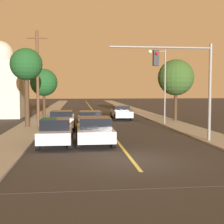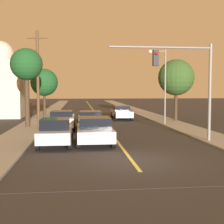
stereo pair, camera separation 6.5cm
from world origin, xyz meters
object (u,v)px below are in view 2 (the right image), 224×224
at_px(car_near_lane_front, 95,130).
at_px(car_far_oncoming, 121,112).
at_px(tree_right_near, 176,78).
at_px(domed_building_left, 1,85).
at_px(car_near_lane_second, 90,120).
at_px(traffic_signal_mast, 185,73).
at_px(utility_pole_left, 38,77).
at_px(tree_left_far, 44,83).
at_px(car_outer_lane_front, 55,132).
at_px(car_outer_lane_second, 62,119).
at_px(tree_left_near, 27,66).
at_px(streetlamp_right, 161,76).

bearing_deg(car_near_lane_front, car_far_oncoming, 76.25).
relative_size(tree_right_near, domed_building_left, 0.69).
bearing_deg(car_near_lane_second, traffic_signal_mast, -51.35).
bearing_deg(utility_pole_left, traffic_signal_mast, -42.03).
distance_m(car_far_oncoming, tree_left_far, 9.28).
height_order(car_outer_lane_front, tree_right_near, tree_right_near).
bearing_deg(car_outer_lane_front, traffic_signal_mast, 1.62).
distance_m(utility_pole_left, tree_left_far, 9.11).
bearing_deg(car_near_lane_front, utility_pole_left, 116.60).
distance_m(car_outer_lane_second, domed_building_left, 14.35).
bearing_deg(tree_left_near, car_far_oncoming, 37.47).
height_order(car_far_oncoming, streetlamp_right, streetlamp_right).
bearing_deg(car_outer_lane_front, tree_left_near, 108.41).
distance_m(car_near_lane_second, tree_left_near, 6.94).
distance_m(utility_pole_left, tree_left_near, 1.27).
relative_size(car_near_lane_second, utility_pole_left, 0.64).
bearing_deg(tree_right_near, car_far_oncoming, 148.63).
relative_size(streetlamp_right, tree_right_near, 1.09).
bearing_deg(domed_building_left, car_far_oncoming, -16.21).
bearing_deg(utility_pole_left, domed_building_left, 117.35).
relative_size(car_near_lane_second, tree_left_far, 0.94).
distance_m(car_outer_lane_front, domed_building_left, 20.82).
distance_m(car_near_lane_front, tree_left_near, 10.64).
bearing_deg(tree_left_far, tree_left_near, -92.64).
relative_size(car_near_lane_second, streetlamp_right, 0.77).
height_order(car_near_lane_second, streetlamp_right, streetlamp_right).
xyz_separation_m(car_near_lane_second, streetlamp_right, (6.40, 2.73, 3.59)).
xyz_separation_m(tree_left_near, tree_right_near, (13.76, 3.67, -0.78)).
relative_size(utility_pole_left, domed_building_left, 0.91).
height_order(car_far_oncoming, traffic_signal_mast, traffic_signal_mast).
xyz_separation_m(car_outer_lane_second, tree_right_near, (10.88, 5.03, 3.54)).
distance_m(car_near_lane_second, utility_pole_left, 5.79).
bearing_deg(car_outer_lane_second, car_far_oncoming, 53.92).
bearing_deg(car_near_lane_second, utility_pole_left, 155.18).
relative_size(tree_left_near, tree_right_near, 1.07).
bearing_deg(car_far_oncoming, tree_left_near, 37.47).
bearing_deg(traffic_signal_mast, car_outer_lane_front, -178.38).
height_order(tree_left_near, domed_building_left, domed_building_left).
height_order(car_outer_lane_second, car_far_oncoming, car_outer_lane_second).
height_order(car_outer_lane_front, domed_building_left, domed_building_left).
xyz_separation_m(car_near_lane_second, domed_building_left, (-9.62, 12.39, 2.98)).
relative_size(car_outer_lane_front, traffic_signal_mast, 0.66).
relative_size(car_near_lane_second, domed_building_left, 0.58).
relative_size(tree_left_far, domed_building_left, 0.62).
bearing_deg(car_far_oncoming, tree_right_near, 148.63).
relative_size(car_far_oncoming, utility_pole_left, 0.63).
distance_m(car_far_oncoming, traffic_signal_mast, 15.60).
bearing_deg(tree_left_near, tree_right_near, 14.94).
height_order(car_near_lane_second, car_outer_lane_second, car_outer_lane_second).
relative_size(car_near_lane_second, traffic_signal_mast, 0.83).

